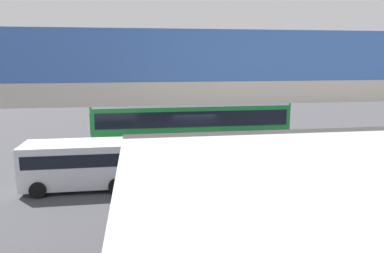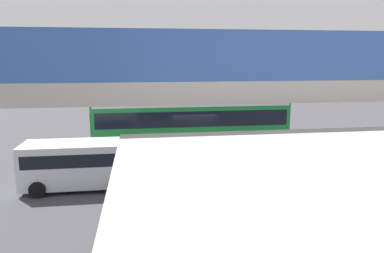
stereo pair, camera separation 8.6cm
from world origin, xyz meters
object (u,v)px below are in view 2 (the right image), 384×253
(parked_van, at_px, (80,162))
(traffic_sign, at_px, (99,114))
(bicycle_orange, at_px, (328,153))
(pedestrian, at_px, (296,157))
(city_bus, at_px, (191,121))

(parked_van, xyz_separation_m, traffic_sign, (0.08, -9.01, 0.71))
(bicycle_orange, distance_m, pedestrian, 3.74)
(parked_van, relative_size, pedestrian, 2.68)
(parked_van, relative_size, bicycle_orange, 2.71)
(city_bus, height_order, traffic_sign, city_bus)
(city_bus, distance_m, traffic_sign, 6.79)
(city_bus, xyz_separation_m, pedestrian, (-4.54, 5.00, -1.00))
(bicycle_orange, height_order, traffic_sign, traffic_sign)
(parked_van, distance_m, bicycle_orange, 13.49)
(pedestrian, bearing_deg, traffic_sign, -39.66)
(city_bus, bearing_deg, pedestrian, 132.23)
(pedestrian, bearing_deg, city_bus, -47.77)
(bicycle_orange, bearing_deg, pedestrian, 37.30)
(city_bus, xyz_separation_m, parked_van, (5.70, 5.45, -0.70))
(traffic_sign, bearing_deg, city_bus, 148.40)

